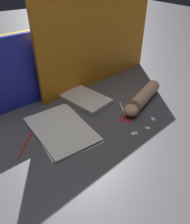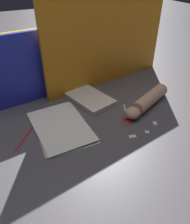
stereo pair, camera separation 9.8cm
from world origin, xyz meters
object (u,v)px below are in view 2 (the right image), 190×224
scissors (127,117)px  hand_forearm (147,101)px  book_closed (90,99)px  paper_stack (61,126)px

scissors → hand_forearm: 0.15m
scissors → hand_forearm: bearing=14.6°
book_closed → scissors: 0.24m
book_closed → scissors: bearing=-66.6°
book_closed → paper_stack: bearing=-146.5°
hand_forearm → paper_stack: bearing=175.2°
book_closed → hand_forearm: (0.24, -0.18, 0.02)m
paper_stack → scissors: paper_stack is taller
paper_stack → hand_forearm: (0.45, -0.04, 0.03)m
paper_stack → book_closed: bearing=33.5°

